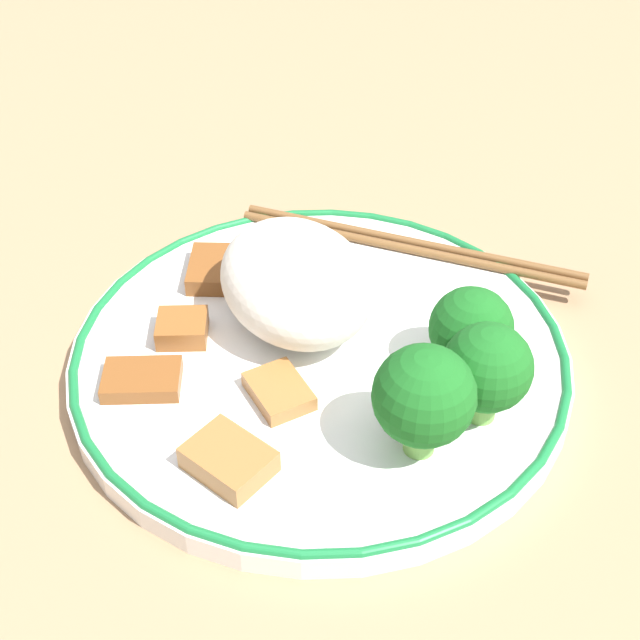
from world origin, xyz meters
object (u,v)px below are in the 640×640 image
object	(u,v)px
broccoli_back_center	(487,369)
chopsticks	(409,245)
broccoli_back_left	(424,397)
broccoli_back_right	(471,330)
plate	(320,355)

from	to	relation	value
broccoli_back_center	chopsticks	xyz separation A→B (m)	(-0.13, 0.05, -0.03)
broccoli_back_left	broccoli_back_right	size ratio (longest dim) A/B	1.22
broccoli_back_center	plate	bearing A→B (deg)	-151.77
chopsticks	broccoli_back_center	bearing A→B (deg)	-20.36
broccoli_back_left	broccoli_back_right	world-z (taller)	broccoli_back_left
broccoli_back_left	chopsticks	world-z (taller)	broccoli_back_left
broccoli_back_left	broccoli_back_right	bearing A→B (deg)	121.95
plate	chopsticks	world-z (taller)	chopsticks
plate	broccoli_back_right	xyz separation A→B (m)	(0.05, 0.06, 0.03)
plate	broccoli_back_right	bearing A→B (deg)	49.04
plate	broccoli_back_center	xyz separation A→B (m)	(0.08, 0.04, 0.04)
broccoli_back_center	broccoli_back_right	xyz separation A→B (m)	(-0.03, 0.01, -0.01)
broccoli_back_left	broccoli_back_center	bearing A→B (deg)	93.84
broccoli_back_left	chopsticks	distance (m)	0.16
plate	broccoli_back_center	world-z (taller)	broccoli_back_center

